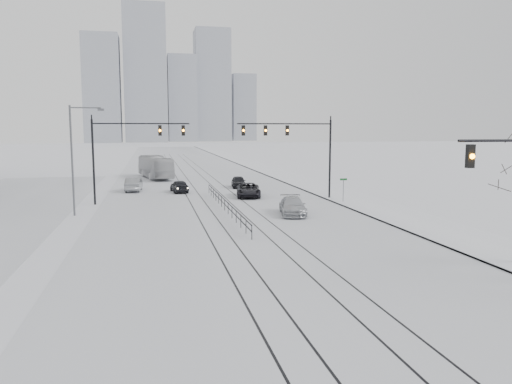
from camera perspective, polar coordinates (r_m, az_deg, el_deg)
name	(u,v)px	position (r m, az deg, el deg)	size (l,w,h in m)	color
ground	(374,374)	(15.85, 13.33, -19.56)	(500.00, 500.00, 0.00)	white
road	(195,178)	(73.35, -7.00, 1.62)	(22.00, 260.00, 0.02)	silver
sidewalk_east	(284,176)	(75.70, 3.24, 1.89)	(5.00, 260.00, 0.16)	silver
curb	(268,176)	(75.10, 1.44, 1.84)	(0.10, 260.00, 0.12)	gray
tram_rails	(211,195)	(53.58, -5.15, -0.40)	(5.30, 180.00, 0.01)	black
skyline	(170,86)	(287.56, -9.83, 11.81)	(96.00, 48.00, 72.00)	#9FA3AE
traffic_mast_ne	(298,142)	(49.87, 4.86, 5.66)	(9.60, 0.37, 8.00)	black
traffic_mast_nw	(126,145)	(48.82, -14.68, 5.20)	(9.10, 0.37, 8.00)	black
street_light_west	(76,152)	(43.21, -19.92, 4.29)	(2.73, 0.25, 9.00)	#595B60
median_fence	(225,205)	(43.69, -3.60, -1.44)	(0.06, 24.00, 1.00)	black
street_sign	(343,187)	(48.55, 9.95, 0.62)	(0.70, 0.06, 2.40)	#595B60
sedan_sb_inner	(179,186)	(56.74, -8.75, 0.66)	(1.64, 4.09, 1.39)	black
sedan_sb_outer	(134,184)	(58.85, -13.80, 0.84)	(1.64, 4.70, 1.55)	gray
sedan_nb_front	(248,190)	(52.24, -0.87, 0.21)	(2.39, 5.19, 1.44)	black
sedan_nb_right	(293,206)	(41.48, 4.21, -1.63)	(2.03, 4.99, 1.45)	#B4B6BC
sedan_nb_far	(239,182)	(60.76, -2.00, 1.16)	(1.63, 4.06, 1.38)	black
box_truck	(155,167)	(73.50, -11.43, 2.80)	(2.72, 11.61, 3.23)	#B8BABD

